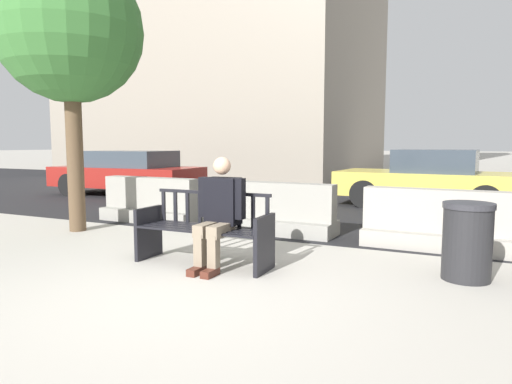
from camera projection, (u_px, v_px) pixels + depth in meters
The scene contains 11 objects.
ground_plane at pixel (182, 294), 4.49m from camera, with size 200.00×200.00×0.00m, color #ADA89E.
street_asphalt at pixel (368, 199), 12.30m from camera, with size 120.00×12.00×0.01m, color black.
street_bench at pixel (204, 232), 5.56m from camera, with size 1.70×0.55×0.88m.
seated_person at pixel (219, 210), 5.37m from camera, with size 0.58×0.72×1.31m.
jersey_barrier_centre at pixel (276, 213), 7.53m from camera, with size 2.01×0.71×0.84m.
jersey_barrier_left at pixel (151, 204), 8.65m from camera, with size 2.02×0.74×0.84m.
jersey_barrier_right at pixel (436, 225), 6.39m from camera, with size 2.02×0.73×0.84m.
street_tree at pixel (70, 31), 7.42m from camera, with size 2.37×2.37×4.51m.
car_taxi_near at pixel (429, 179), 10.62m from camera, with size 4.15×2.10×1.34m.
car_sedan_mid at pixel (128, 172), 13.08m from camera, with size 4.35×2.08×1.28m.
trash_bin at pixel (467, 241), 4.91m from camera, with size 0.53×0.53×0.84m.
Camera 1 is at (2.54, -3.62, 1.47)m, focal length 32.00 mm.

